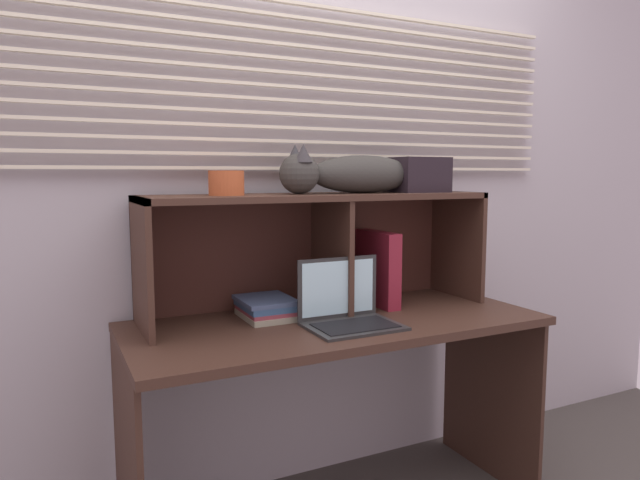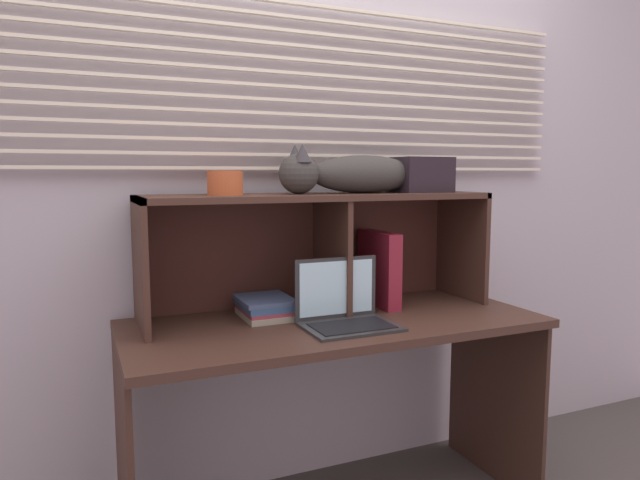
% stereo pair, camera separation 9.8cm
% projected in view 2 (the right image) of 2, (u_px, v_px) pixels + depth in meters
% --- Properties ---
extents(back_panel_with_blinds, '(4.40, 0.08, 2.50)m').
position_uv_depth(back_panel_with_blinds, '(299.00, 177.00, 2.28)').
color(back_panel_with_blinds, '#B6B0B5').
rests_on(back_panel_with_blinds, ground).
extents(desk, '(1.48, 0.63, 0.75)m').
position_uv_depth(desk, '(335.00, 359.00, 2.04)').
color(desk, '#40281E').
rests_on(desk, ground).
extents(hutch_shelf_unit, '(1.31, 0.34, 0.44)m').
position_uv_depth(hutch_shelf_unit, '(318.00, 229.00, 2.14)').
color(hutch_shelf_unit, '#40281E').
rests_on(hutch_shelf_unit, desk).
extents(cat, '(0.74, 0.17, 0.18)m').
position_uv_depth(cat, '(352.00, 174.00, 2.14)').
color(cat, '#373632').
rests_on(cat, hutch_shelf_unit).
extents(laptop, '(0.31, 0.23, 0.23)m').
position_uv_depth(laptop, '(344.00, 312.00, 1.94)').
color(laptop, '#2B2B2B').
rests_on(laptop, desk).
extents(binder_upright, '(0.06, 0.26, 0.29)m').
position_uv_depth(binder_upright, '(379.00, 269.00, 2.23)').
color(binder_upright, maroon).
rests_on(binder_upright, desk).
extents(book_stack, '(0.20, 0.23, 0.07)m').
position_uv_depth(book_stack, '(267.00, 307.00, 2.06)').
color(book_stack, gray).
rests_on(book_stack, desk).
extents(small_basket, '(0.12, 0.12, 0.08)m').
position_uv_depth(small_basket, '(225.00, 183.00, 1.95)').
color(small_basket, '#B8532B').
rests_on(small_basket, hutch_shelf_unit).
extents(storage_box, '(0.21, 0.19, 0.14)m').
position_uv_depth(storage_box, '(420.00, 175.00, 2.26)').
color(storage_box, black).
rests_on(storage_box, hutch_shelf_unit).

